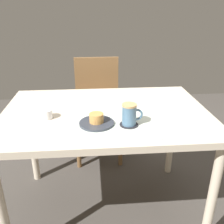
{
  "coord_description": "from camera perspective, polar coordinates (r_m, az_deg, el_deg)",
  "views": [
    {
      "loc": [
        -0.07,
        -1.32,
        1.29
      ],
      "look_at": [
        0.03,
        -0.14,
        0.77
      ],
      "focal_mm": 40.0,
      "sensor_mm": 36.0,
      "label": 1
    }
  ],
  "objects": [
    {
      "name": "dining_table",
      "position": [
        1.47,
        -1.47,
        -2.47
      ],
      "size": [
        1.18,
        0.81,
        0.72
      ],
      "color": "beige",
      "rests_on": "ground_plane"
    },
    {
      "name": "ground_plane",
      "position": [
        1.86,
        -1.25,
        -20.91
      ],
      "size": [
        4.4,
        4.4,
        0.02
      ],
      "primitive_type": "cube",
      "color": "#47423D"
    },
    {
      "name": "sugar_bowl",
      "position": [
        1.38,
        -14.87,
        -0.45
      ],
      "size": [
        0.07,
        0.07,
        0.05
      ],
      "primitive_type": "cylinder",
      "color": "white",
      "rests_on": "dining_table"
    },
    {
      "name": "coffee_mug",
      "position": [
        1.24,
        4.07,
        -0.54
      ],
      "size": [
        0.11,
        0.07,
        0.11
      ],
      "color": "slate",
      "rests_on": "coffee_coaster"
    },
    {
      "name": "placemat",
      "position": [
        1.28,
        0.15,
        -2.68
      ],
      "size": [
        0.42,
        0.36,
        0.0
      ],
      "primitive_type": "cube",
      "color": "silver",
      "rests_on": "dining_table"
    },
    {
      "name": "coffee_coaster",
      "position": [
        1.27,
        3.87,
        -2.9
      ],
      "size": [
        0.09,
        0.09,
        0.0
      ],
      "primitive_type": "cylinder",
      "color": "#232328",
      "rests_on": "placemat"
    },
    {
      "name": "pastry",
      "position": [
        1.26,
        -3.58,
        -1.35
      ],
      "size": [
        0.07,
        0.07,
        0.05
      ],
      "primitive_type": "cylinder",
      "color": "tan",
      "rests_on": "pastry_plate"
    },
    {
      "name": "pastry_plate",
      "position": [
        1.27,
        -3.54,
        -2.55
      ],
      "size": [
        0.18,
        0.18,
        0.01
      ],
      "primitive_type": "cylinder",
      "color": "#333842",
      "rests_on": "placemat"
    },
    {
      "name": "wooden_chair",
      "position": [
        2.2,
        -3.3,
        2.14
      ],
      "size": [
        0.42,
        0.42,
        0.86
      ],
      "rotation": [
        0.0,
        0.0,
        3.15
      ],
      "color": "brown",
      "rests_on": "ground_plane"
    }
  ]
}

